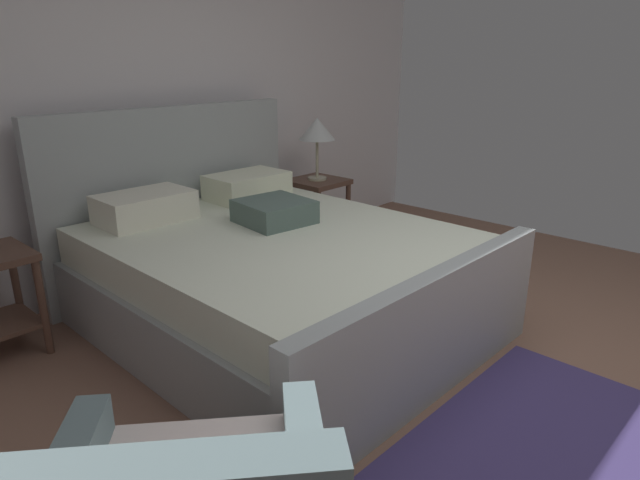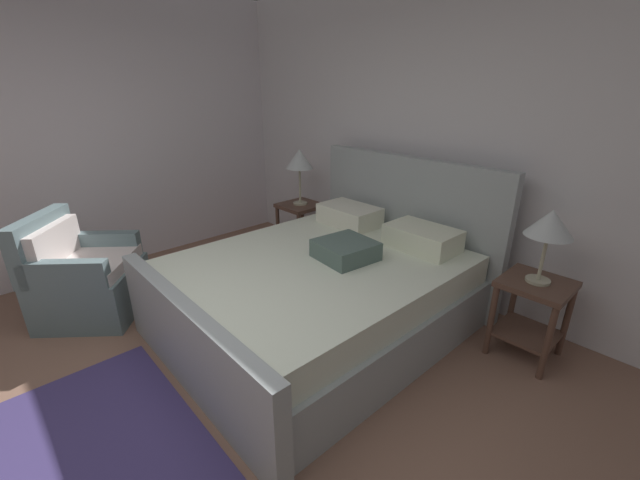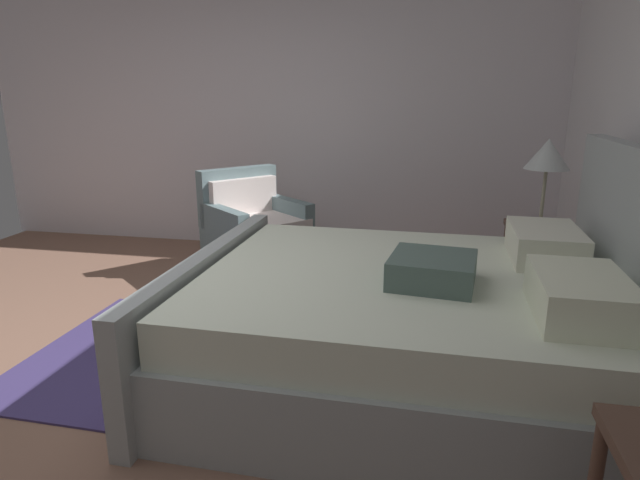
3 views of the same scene
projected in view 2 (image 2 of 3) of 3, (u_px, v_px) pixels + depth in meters
name	position (u px, v px, depth m)	size (l,w,h in m)	color
ground_plane	(145.00, 462.00, 2.11)	(5.48, 5.65, 0.02)	#89624F
wall_back	(453.00, 142.00, 3.43)	(5.60, 0.12, 2.81)	silver
bed	(326.00, 287.00, 3.18)	(1.98, 2.32, 1.28)	#A2AAAA
nightstand_right	(532.00, 306.00, 2.80)	(0.44, 0.44, 0.60)	brown
table_lamp_right	(550.00, 225.00, 2.57)	(0.30, 0.30, 0.52)	#B7B293
nightstand_left	(301.00, 220.00, 4.57)	(0.44, 0.44, 0.60)	brown
table_lamp_left	(299.00, 160.00, 4.31)	(0.30, 0.30, 0.62)	#B7B293
armchair	(84.00, 278.00, 3.33)	(1.02, 1.02, 0.90)	slate
area_rug	(101.00, 444.00, 2.19)	(1.50, 0.96, 0.01)	#42366C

